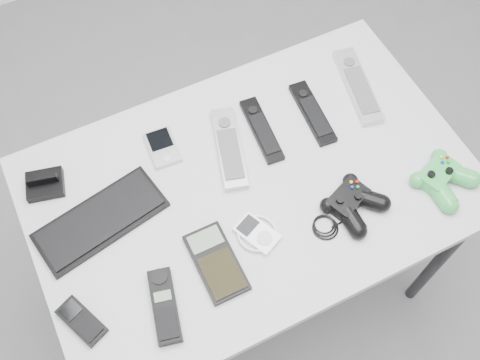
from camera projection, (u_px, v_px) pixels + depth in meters
name	position (u px, v px, depth m)	size (l,w,h in m)	color
floor	(247.00, 301.00, 1.92)	(3.50, 3.50, 0.00)	slate
desk	(252.00, 196.00, 1.39)	(1.05, 0.67, 0.70)	#A5A5A7
pda_keyboard	(101.00, 220.00, 1.28)	(0.30, 0.13, 0.02)	black
dock_bracket	(44.00, 182.00, 1.31)	(0.09, 0.08, 0.05)	black
pda	(163.00, 147.00, 1.38)	(0.07, 0.11, 0.02)	#A9A9B0
remote_silver_a	(229.00, 148.00, 1.37)	(0.06, 0.23, 0.03)	#A9A9B0
remote_black_a	(261.00, 130.00, 1.40)	(0.04, 0.19, 0.02)	black
remote_black_b	(312.00, 112.00, 1.43)	(0.05, 0.20, 0.02)	black
remote_silver_b	(358.00, 85.00, 1.46)	(0.06, 0.24, 0.02)	#B0B0B7
mobile_phone	(81.00, 321.00, 1.17)	(0.05, 0.11, 0.02)	black
cordless_handset	(165.00, 306.00, 1.18)	(0.05, 0.16, 0.03)	black
calculator	(216.00, 262.00, 1.23)	(0.09, 0.17, 0.02)	black
mp3_player	(257.00, 233.00, 1.27)	(0.09, 0.10, 0.02)	white
controller_black	(352.00, 202.00, 1.29)	(0.23, 0.14, 0.05)	black
controller_green	(443.00, 177.00, 1.32)	(0.13, 0.14, 0.05)	#23822E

